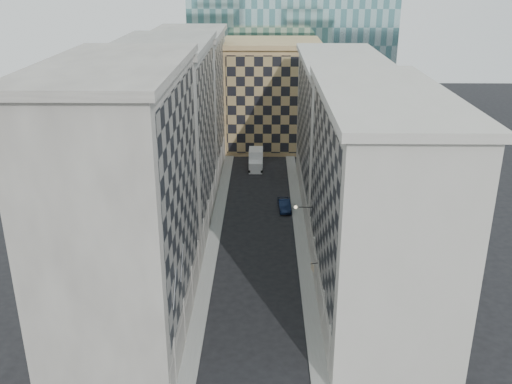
{
  "coord_description": "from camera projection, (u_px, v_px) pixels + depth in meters",
  "views": [
    {
      "loc": [
        0.72,
        -32.9,
        30.24
      ],
      "look_at": [
        0.05,
        13.21,
        12.17
      ],
      "focal_mm": 40.0,
      "sensor_mm": 36.0,
      "label": 1
    }
  ],
  "objects": [
    {
      "name": "sidewalk_west",
      "position": [
        215.0,
        234.0,
        69.65
      ],
      "size": [
        1.5,
        100.0,
        0.15
      ],
      "primitive_type": "cube",
      "color": "gray",
      "rests_on": "ground"
    },
    {
      "name": "shop_sign",
      "position": [
        313.0,
        267.0,
        54.16
      ],
      "size": [
        0.82,
        0.72,
        0.82
      ],
      "rotation": [
        0.0,
        0.0,
        0.29
      ],
      "color": "black",
      "rests_on": "ground"
    },
    {
      "name": "bldg_right_b",
      "position": [
        339.0,
        131.0,
        77.04
      ],
      "size": [
        10.8,
        28.8,
        19.7
      ],
      "color": "#B4B0A5",
      "rests_on": "ground"
    },
    {
      "name": "bldg_left_c",
      "position": [
        190.0,
        102.0,
        89.08
      ],
      "size": [
        10.8,
        22.8,
        21.7
      ],
      "color": "gray",
      "rests_on": "ground"
    },
    {
      "name": "dark_car",
      "position": [
        284.0,
        205.0,
        76.48
      ],
      "size": [
        1.79,
        4.44,
        1.43
      ],
      "primitive_type": "imported",
      "rotation": [
        0.0,
        0.0,
        0.06
      ],
      "color": "#0E1934",
      "rests_on": "ground"
    },
    {
      "name": "box_truck",
      "position": [
        256.0,
        160.0,
        92.33
      ],
      "size": [
        2.27,
        5.52,
        3.02
      ],
      "rotation": [
        0.0,
        0.0,
        -0.01
      ],
      "color": "white",
      "rests_on": "ground"
    },
    {
      "name": "tan_block",
      "position": [
        271.0,
        94.0,
        101.41
      ],
      "size": [
        16.8,
        14.8,
        18.8
      ],
      "color": "tan",
      "rests_on": "ground"
    },
    {
      "name": "sidewalk_east",
      "position": [
        301.0,
        234.0,
        69.51
      ],
      "size": [
        1.5,
        100.0,
        0.15
      ],
      "primitive_type": "cube",
      "color": "gray",
      "rests_on": "ground"
    },
    {
      "name": "bldg_left_b",
      "position": [
        168.0,
        138.0,
        68.41
      ],
      "size": [
        10.8,
        22.8,
        22.7
      ],
      "color": "gray",
      "rests_on": "ground"
    },
    {
      "name": "bracket_lamp",
      "position": [
        297.0,
        207.0,
        61.7
      ],
      "size": [
        1.98,
        0.36,
        0.36
      ],
      "color": "black",
      "rests_on": "ground"
    },
    {
      "name": "flagpoles_left",
      "position": [
        178.0,
        275.0,
        44.42
      ],
      "size": [
        0.1,
        6.33,
        2.33
      ],
      "color": "gray",
      "rests_on": "ground"
    },
    {
      "name": "bldg_right_a",
      "position": [
        375.0,
        204.0,
        51.73
      ],
      "size": [
        10.8,
        26.8,
        20.7
      ],
      "color": "#B4B0A5",
      "rests_on": "ground"
    },
    {
      "name": "bldg_left_a",
      "position": [
        125.0,
        205.0,
        47.75
      ],
      "size": [
        10.8,
        22.8,
        23.7
      ],
      "color": "gray",
      "rests_on": "ground"
    }
  ]
}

